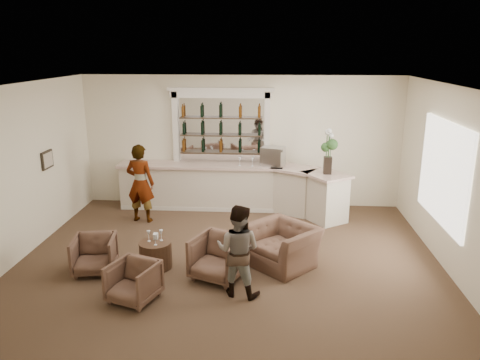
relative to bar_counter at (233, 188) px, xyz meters
name	(u,v)px	position (x,y,z in m)	size (l,w,h in m)	color
ground	(229,261)	(0.16, -3.00, -0.57)	(8.00, 8.00, 0.00)	#4F3A27
room_shell	(240,134)	(0.33, -2.29, 1.77)	(8.04, 7.02, 3.32)	#F5EACB
bar_counter	(233,188)	(0.00, 0.00, 0.00)	(5.72, 1.80, 1.14)	beige
back_bar_alcove	(221,127)	(-0.34, 0.41, 1.46)	(2.64, 0.25, 3.00)	white
cocktail_table	(156,255)	(-1.16, -3.32, -0.32)	(0.60, 0.60, 0.50)	#492C20
sommelier	(140,183)	(-2.07, -0.95, 0.35)	(0.67, 0.44, 1.84)	gray
guest	(238,250)	(0.43, -4.18, 0.20)	(0.75, 0.59, 1.54)	gray
armchair_left	(94,254)	(-2.22, -3.58, -0.23)	(0.73, 0.75, 0.68)	brown
armchair_center	(133,282)	(-1.23, -4.52, -0.25)	(0.70, 0.72, 0.65)	brown
armchair_right	(218,257)	(0.04, -3.64, -0.19)	(0.83, 0.85, 0.77)	brown
armchair_far	(282,246)	(1.17, -3.05, -0.19)	(1.18, 1.03, 0.77)	brown
espresso_machine	(273,156)	(0.97, 0.08, 0.80)	(0.53, 0.45, 0.47)	#B4B4B9
flower_vase	(328,149)	(2.23, -0.60, 1.16)	(0.28, 0.28, 1.05)	black
wine_glass_bar_left	(240,161)	(0.16, 0.01, 0.67)	(0.07, 0.07, 0.21)	white
wine_glass_bar_right	(252,162)	(0.47, -0.02, 0.67)	(0.07, 0.07, 0.21)	white
wine_glass_tbl_a	(149,236)	(-1.28, -3.29, 0.03)	(0.07, 0.07, 0.21)	white
wine_glass_tbl_b	(161,235)	(-1.06, -3.24, 0.03)	(0.07, 0.07, 0.21)	white
wine_glass_tbl_c	(155,240)	(-1.12, -3.45, 0.03)	(0.07, 0.07, 0.21)	white
napkin_holder	(156,236)	(-1.18, -3.18, -0.01)	(0.08, 0.08, 0.12)	silver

